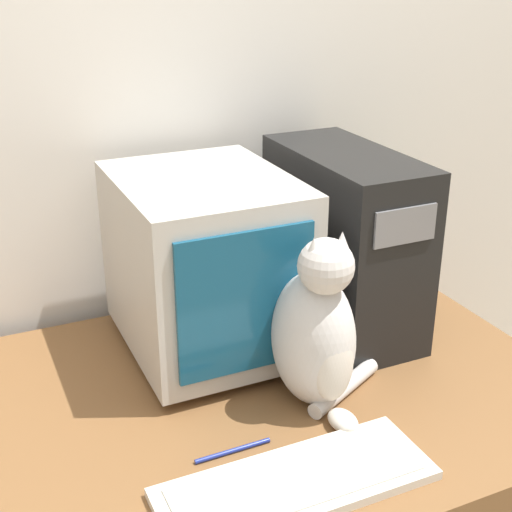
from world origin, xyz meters
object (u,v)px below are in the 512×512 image
object	(u,v)px
computer_tower	(343,241)
keyboard	(296,483)
crt_monitor	(206,264)
cat	(317,334)
pen	(233,451)
book_stack	(385,273)

from	to	relation	value
computer_tower	keyboard	size ratio (longest dim) A/B	0.96
crt_monitor	cat	bearing A→B (deg)	-68.08
crt_monitor	pen	xyz separation A→B (m)	(-0.10, -0.39, -0.21)
crt_monitor	cat	xyz separation A→B (m)	(0.12, -0.30, -0.06)
crt_monitor	computer_tower	bearing A→B (deg)	-3.64
cat	book_stack	bearing A→B (deg)	37.82
keyboard	cat	world-z (taller)	cat
computer_tower	cat	world-z (taller)	computer_tower
crt_monitor	cat	size ratio (longest dim) A/B	1.21
crt_monitor	book_stack	distance (m)	0.59
book_stack	crt_monitor	bearing A→B (deg)	-170.58
keyboard	cat	size ratio (longest dim) A/B	1.29
crt_monitor	keyboard	size ratio (longest dim) A/B	0.94
computer_tower	cat	xyz separation A→B (m)	(-0.23, -0.28, -0.06)
computer_tower	pen	distance (m)	0.62
cat	book_stack	xyz separation A→B (m)	(0.44, 0.40, -0.11)
cat	crt_monitor	bearing A→B (deg)	107.77
computer_tower	book_stack	size ratio (longest dim) A/B	2.28
computer_tower	crt_monitor	bearing A→B (deg)	176.36
crt_monitor	keyboard	bearing A→B (deg)	-93.85
cat	pen	distance (m)	0.28
crt_monitor	computer_tower	xyz separation A→B (m)	(0.35, -0.02, 0.00)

